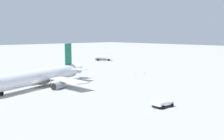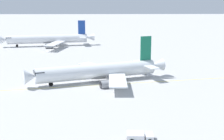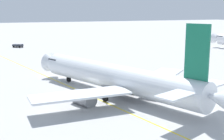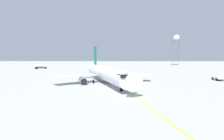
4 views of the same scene
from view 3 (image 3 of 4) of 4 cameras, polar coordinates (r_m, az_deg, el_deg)
The scene contains 4 objects.
ground_plane at distance 48.48m, azimuth -3.96°, elevation -4.55°, with size 600.00×600.00×0.00m, color #B2B2B2.
airliner_main at distance 46.86m, azimuth 0.84°, elevation -1.61°, with size 29.12×37.53×11.70m.
baggage_truck_truck at distance 114.11m, azimuth -17.27°, elevation 4.42°, with size 3.79×3.72×1.22m.
taxiway_centreline at distance 45.68m, azimuth -2.60°, elevation -5.52°, with size 36.42×182.51×0.01m.
Camera 3 is at (15.61, 43.99, 13.10)m, focal length 48.65 mm.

